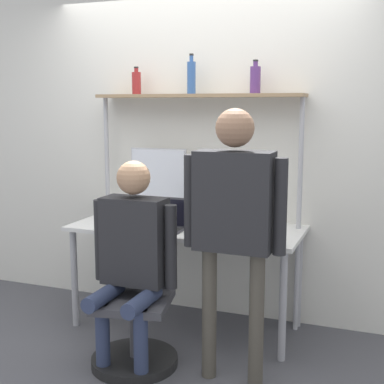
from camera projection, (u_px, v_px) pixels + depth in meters
name	position (u px, v px, depth m)	size (l,w,h in m)	color
ground_plane	(167.00, 346.00, 3.75)	(12.00, 12.00, 0.00)	#4C4C51
wall_back	(204.00, 146.00, 4.24)	(8.00, 0.06, 2.70)	silver
desk	(186.00, 237.00, 3.99)	(1.71, 0.72, 0.78)	silver
shelf_unit	(197.00, 132.00, 4.07)	(1.62, 0.24, 1.75)	#997A56
monitor	(158.00, 180.00, 4.24)	(0.47, 0.22, 0.55)	#B7B7BC
laptop	(167.00, 220.00, 3.89)	(0.29, 0.22, 0.22)	#333338
cell_phone	(195.00, 232.00, 3.76)	(0.07, 0.15, 0.01)	silver
office_chair	(136.00, 322.00, 3.48)	(0.56, 0.56, 0.91)	black
person_seated	(132.00, 248.00, 3.35)	(0.57, 0.47, 1.33)	#2D3856
person_standing	(234.00, 211.00, 3.12)	(0.62, 0.22, 1.66)	#4C473D
bottle_red	(136.00, 83.00, 4.19)	(0.07, 0.07, 0.21)	maroon
bottle_purple	(255.00, 79.00, 3.85)	(0.08, 0.08, 0.24)	#593372
bottle_blue	(191.00, 77.00, 4.02)	(0.06, 0.06, 0.30)	#335999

